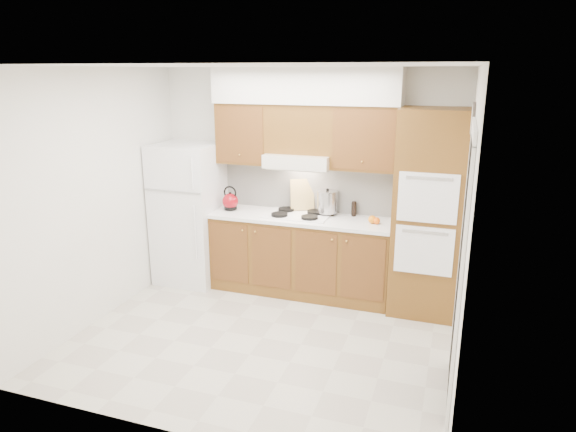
% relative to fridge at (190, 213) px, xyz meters
% --- Properties ---
extents(floor, '(3.60, 3.60, 0.00)m').
position_rel_fridge_xyz_m(floor, '(1.41, -1.14, -0.86)').
color(floor, beige).
rests_on(floor, ground).
extents(ceiling, '(3.60, 3.60, 0.00)m').
position_rel_fridge_xyz_m(ceiling, '(1.41, -1.14, 1.74)').
color(ceiling, white).
rests_on(ceiling, wall_back).
extents(wall_back, '(3.60, 0.02, 2.60)m').
position_rel_fridge_xyz_m(wall_back, '(1.41, 0.36, 0.44)').
color(wall_back, white).
rests_on(wall_back, floor).
extents(wall_left, '(0.02, 3.00, 2.60)m').
position_rel_fridge_xyz_m(wall_left, '(-0.40, -1.14, 0.44)').
color(wall_left, white).
rests_on(wall_left, floor).
extents(wall_right, '(0.02, 3.00, 2.60)m').
position_rel_fridge_xyz_m(wall_right, '(3.21, -1.14, 0.44)').
color(wall_right, white).
rests_on(wall_right, floor).
extents(fridge, '(0.75, 0.72, 1.72)m').
position_rel_fridge_xyz_m(fridge, '(0.00, 0.00, 0.00)').
color(fridge, white).
rests_on(fridge, floor).
extents(base_cabinets, '(2.11, 0.60, 0.90)m').
position_rel_fridge_xyz_m(base_cabinets, '(1.43, 0.06, -0.41)').
color(base_cabinets, brown).
rests_on(base_cabinets, floor).
extents(countertop, '(2.13, 0.62, 0.04)m').
position_rel_fridge_xyz_m(countertop, '(1.43, 0.05, 0.06)').
color(countertop, white).
rests_on(countertop, base_cabinets).
extents(backsplash, '(2.11, 0.03, 0.56)m').
position_rel_fridge_xyz_m(backsplash, '(1.43, 0.34, 0.36)').
color(backsplash, white).
rests_on(backsplash, countertop).
extents(oven_cabinet, '(0.70, 0.65, 2.20)m').
position_rel_fridge_xyz_m(oven_cabinet, '(2.85, 0.03, 0.24)').
color(oven_cabinet, brown).
rests_on(oven_cabinet, floor).
extents(upper_cab_left, '(0.63, 0.33, 0.70)m').
position_rel_fridge_xyz_m(upper_cab_left, '(0.69, 0.19, 0.99)').
color(upper_cab_left, brown).
rests_on(upper_cab_left, wall_back).
extents(upper_cab_right, '(0.73, 0.33, 0.70)m').
position_rel_fridge_xyz_m(upper_cab_right, '(2.12, 0.19, 0.99)').
color(upper_cab_right, brown).
rests_on(upper_cab_right, wall_back).
extents(range_hood, '(0.75, 0.45, 0.15)m').
position_rel_fridge_xyz_m(range_hood, '(1.38, 0.13, 0.71)').
color(range_hood, silver).
rests_on(range_hood, wall_back).
extents(upper_cab_over_hood, '(0.75, 0.33, 0.55)m').
position_rel_fridge_xyz_m(upper_cab_over_hood, '(1.38, 0.19, 1.06)').
color(upper_cab_over_hood, brown).
rests_on(upper_cab_over_hood, range_hood).
extents(soffit, '(2.13, 0.36, 0.40)m').
position_rel_fridge_xyz_m(soffit, '(1.43, 0.18, 1.54)').
color(soffit, silver).
rests_on(soffit, wall_back).
extents(cooktop, '(0.74, 0.50, 0.01)m').
position_rel_fridge_xyz_m(cooktop, '(1.38, 0.07, 0.09)').
color(cooktop, white).
rests_on(cooktop, countertop).
extents(doorway, '(0.02, 0.90, 2.10)m').
position_rel_fridge_xyz_m(doorway, '(3.19, -1.49, 0.19)').
color(doorway, black).
rests_on(doorway, floor).
extents(wall_clock, '(0.02, 0.30, 0.30)m').
position_rel_fridge_xyz_m(wall_clock, '(3.19, -0.59, 1.29)').
color(wall_clock, '#3F3833').
rests_on(wall_clock, wall_right).
extents(kettle, '(0.21, 0.21, 0.19)m').
position_rel_fridge_xyz_m(kettle, '(0.54, 0.05, 0.19)').
color(kettle, maroon).
rests_on(kettle, countertop).
extents(cutting_board, '(0.29, 0.20, 0.37)m').
position_rel_fridge_xyz_m(cutting_board, '(1.37, 0.28, 0.28)').
color(cutting_board, tan).
rests_on(cutting_board, countertop).
extents(stock_pot, '(0.30, 0.30, 0.25)m').
position_rel_fridge_xyz_m(stock_pot, '(1.70, 0.21, 0.23)').
color(stock_pot, '#B1B1B6').
rests_on(stock_pot, cooktop).
extents(condiment_a, '(0.06, 0.06, 0.19)m').
position_rel_fridge_xyz_m(condiment_a, '(1.76, 0.20, 0.17)').
color(condiment_a, black).
rests_on(condiment_a, countertop).
extents(condiment_b, '(0.06, 0.06, 0.17)m').
position_rel_fridge_xyz_m(condiment_b, '(2.00, 0.26, 0.17)').
color(condiment_b, black).
rests_on(condiment_b, countertop).
extents(condiment_c, '(0.06, 0.06, 0.15)m').
position_rel_fridge_xyz_m(condiment_c, '(1.99, 0.30, 0.15)').
color(condiment_c, black).
rests_on(condiment_c, countertop).
extents(orange_near, '(0.09, 0.09, 0.09)m').
position_rel_fridge_xyz_m(orange_near, '(2.26, 0.03, 0.12)').
color(orange_near, orange).
rests_on(orange_near, countertop).
extents(orange_far, '(0.10, 0.10, 0.08)m').
position_rel_fridge_xyz_m(orange_far, '(2.31, 0.01, 0.12)').
color(orange_far, orange).
rests_on(orange_far, countertop).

